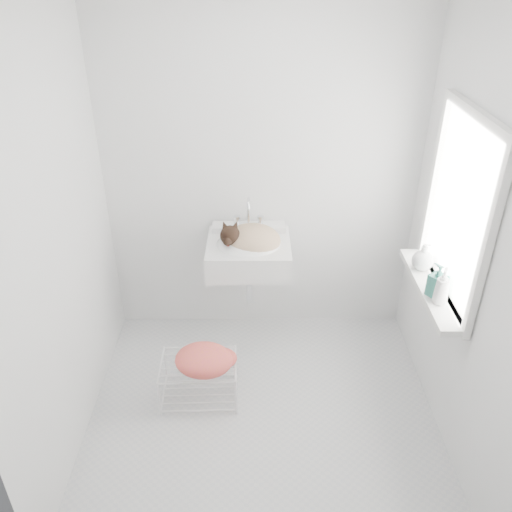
{
  "coord_description": "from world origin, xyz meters",
  "views": [
    {
      "loc": [
        -0.05,
        -2.42,
        2.58
      ],
      "look_at": [
        -0.04,
        0.5,
        0.88
      ],
      "focal_mm": 36.83,
      "sensor_mm": 36.0,
      "label": 1
    }
  ],
  "objects_px": {
    "wire_rack": "(199,379)",
    "bottle_b": "(435,295)",
    "bottle_a": "(439,303)",
    "sink": "(249,242)",
    "cat": "(251,238)",
    "bottle_c": "(421,269)"
  },
  "relations": [
    {
      "from": "bottle_a",
      "to": "bottle_b",
      "type": "height_order",
      "value": "bottle_b"
    },
    {
      "from": "cat",
      "to": "wire_rack",
      "type": "relative_size",
      "value": 0.87
    },
    {
      "from": "sink",
      "to": "bottle_a",
      "type": "height_order",
      "value": "sink"
    },
    {
      "from": "sink",
      "to": "wire_rack",
      "type": "relative_size",
      "value": 1.2
    },
    {
      "from": "bottle_a",
      "to": "bottle_c",
      "type": "distance_m",
      "value": 0.37
    },
    {
      "from": "wire_rack",
      "to": "bottle_b",
      "type": "height_order",
      "value": "bottle_b"
    },
    {
      "from": "wire_rack",
      "to": "bottle_c",
      "type": "distance_m",
      "value": 1.6
    },
    {
      "from": "sink",
      "to": "bottle_b",
      "type": "height_order",
      "value": "sink"
    },
    {
      "from": "cat",
      "to": "bottle_c",
      "type": "distance_m",
      "value": 1.13
    },
    {
      "from": "bottle_a",
      "to": "sink",
      "type": "bearing_deg",
      "value": 146.49
    },
    {
      "from": "wire_rack",
      "to": "bottle_c",
      "type": "xyz_separation_m",
      "value": [
        1.41,
        0.24,
        0.7
      ]
    },
    {
      "from": "wire_rack",
      "to": "cat",
      "type": "bearing_deg",
      "value": 59.47
    },
    {
      "from": "wire_rack",
      "to": "bottle_a",
      "type": "xyz_separation_m",
      "value": [
        1.41,
        -0.13,
        0.7
      ]
    },
    {
      "from": "bottle_c",
      "to": "wire_rack",
      "type": "bearing_deg",
      "value": -170.35
    },
    {
      "from": "cat",
      "to": "bottle_c",
      "type": "height_order",
      "value": "cat"
    },
    {
      "from": "sink",
      "to": "bottle_b",
      "type": "xyz_separation_m",
      "value": [
        1.09,
        -0.65,
        0.0
      ]
    },
    {
      "from": "sink",
      "to": "bottle_c",
      "type": "xyz_separation_m",
      "value": [
        1.09,
        -0.35,
        0.0
      ]
    },
    {
      "from": "wire_rack",
      "to": "bottle_b",
      "type": "distance_m",
      "value": 1.58
    },
    {
      "from": "cat",
      "to": "bottle_a",
      "type": "height_order",
      "value": "cat"
    },
    {
      "from": "sink",
      "to": "cat",
      "type": "height_order",
      "value": "cat"
    },
    {
      "from": "bottle_a",
      "to": "wire_rack",
      "type": "bearing_deg",
      "value": 174.79
    },
    {
      "from": "sink",
      "to": "bottle_a",
      "type": "bearing_deg",
      "value": -33.51
    }
  ]
}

